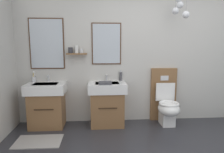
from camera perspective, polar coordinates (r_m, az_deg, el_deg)
The scene contains 10 objects.
wall_back at distance 3.95m, azimuth 12.66°, elevation 6.92°, with size 5.44×0.59×2.62m.
bath_mat at distance 3.38m, azimuth -19.82°, elevation -16.67°, with size 0.68×0.44×0.01m, color #9E9993.
vanity_sink_left at distance 3.78m, azimuth -17.70°, elevation -7.29°, with size 0.66×0.49×0.77m.
tap_on_left_sink at distance 3.85m, azimuth -17.39°, elevation -0.33°, with size 0.03×0.13×0.11m.
vanity_sink_right at distance 3.67m, azimuth -1.37°, elevation -7.32°, with size 0.66×0.49×0.77m.
tap_on_right_sink at distance 3.75m, azimuth -1.52°, elevation -0.17°, with size 0.03×0.13×0.11m.
toilet at distance 3.88m, azimuth 14.82°, elevation -7.22°, with size 0.48×0.62×1.00m.
toothbrush_cup at distance 3.91m, azimuth -20.98°, elevation -0.60°, with size 0.07×0.07×0.20m.
soap_dispenser at distance 3.77m, azimuth 2.44°, elevation 0.08°, with size 0.06×0.06×0.20m.
folded_hand_towel at distance 3.44m, azimuth -1.95°, elevation -1.81°, with size 0.22×0.16×0.04m, color #47474C.
Camera 1 is at (-1.15, -1.94, 1.44)m, focal length 32.74 mm.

